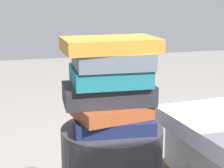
{
  "coord_description": "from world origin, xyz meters",
  "views": [
    {
      "loc": [
        0.32,
        1.1,
        0.88
      ],
      "look_at": [
        0.0,
        0.0,
        0.6
      ],
      "focal_mm": 59.7,
      "sensor_mm": 36.0,
      "label": 1
    }
  ],
  "objects": [
    {
      "name": "book_charcoal",
      "position": [
        0.01,
        -0.01,
        0.57
      ],
      "size": [
        0.3,
        0.18,
        0.06
      ],
      "primitive_type": "cube",
      "rotation": [
        0.0,
        0.0,
        -0.07
      ],
      "color": "#28282D",
      "rests_on": "book_rust"
    },
    {
      "name": "book_navy",
      "position": [
        0.0,
        0.01,
        0.47
      ],
      "size": [
        0.27,
        0.2,
        0.04
      ],
      "primitive_type": "cube",
      "rotation": [
        0.0,
        0.0,
        -0.13
      ],
      "color": "#19234C",
      "rests_on": "side_table"
    },
    {
      "name": "book_teal",
      "position": [
        0.01,
        -0.01,
        0.63
      ],
      "size": [
        0.25,
        0.21,
        0.06
      ],
      "primitive_type": "cube",
      "rotation": [
        0.0,
        0.0,
        -0.06
      ],
      "color": "#1E727F",
      "rests_on": "book_charcoal"
    },
    {
      "name": "book_rust",
      "position": [
        0.01,
        0.01,
        0.52
      ],
      "size": [
        0.25,
        0.21,
        0.04
      ],
      "primitive_type": "cube",
      "rotation": [
        0.0,
        0.0,
        0.18
      ],
      "color": "#994723",
      "rests_on": "book_navy"
    },
    {
      "name": "book_ochre",
      "position": [
        0.01,
        0.01,
        0.73
      ],
      "size": [
        0.29,
        0.18,
        0.04
      ],
      "primitive_type": "cube",
      "rotation": [
        0.0,
        0.0,
        -0.0
      ],
      "color": "#B7842D",
      "rests_on": "book_slate"
    },
    {
      "name": "book_slate",
      "position": [
        0.0,
        -0.0,
        0.68
      ],
      "size": [
        0.25,
        0.21,
        0.05
      ],
      "primitive_type": "cube",
      "rotation": [
        0.0,
        0.0,
        -0.07
      ],
      "color": "slate",
      "rests_on": "book_teal"
    }
  ]
}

